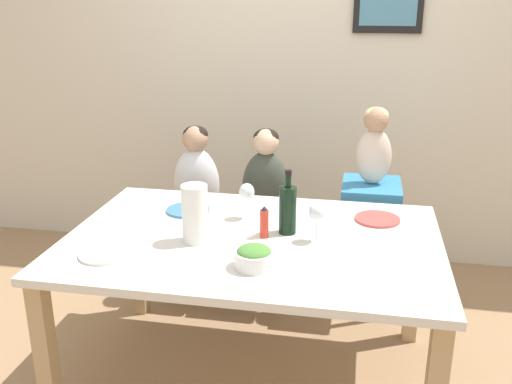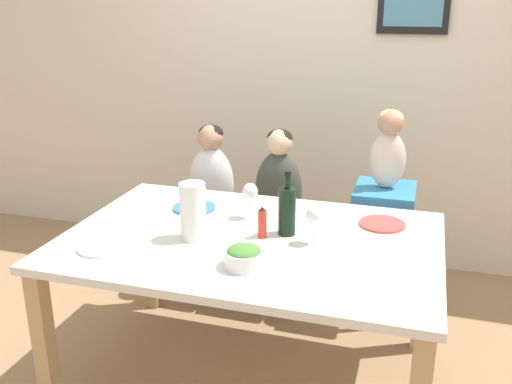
# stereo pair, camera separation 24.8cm
# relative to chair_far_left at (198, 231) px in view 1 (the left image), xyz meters

# --- Properties ---
(ground_plane) EXTENTS (14.00, 14.00, 0.00)m
(ground_plane) POSITION_rel_chair_far_left_xyz_m (0.48, -0.78, -0.39)
(ground_plane) COLOR #9E7A56
(wall_back) EXTENTS (10.00, 0.09, 2.70)m
(wall_back) POSITION_rel_chair_far_left_xyz_m (0.48, 0.73, 0.96)
(wall_back) COLOR beige
(wall_back) RESTS_ON ground_plane
(dining_table) EXTENTS (1.61, 1.08, 0.73)m
(dining_table) POSITION_rel_chair_far_left_xyz_m (0.48, -0.78, 0.25)
(dining_table) COLOR silver
(dining_table) RESTS_ON ground_plane
(chair_far_left) EXTENTS (0.37, 0.42, 0.47)m
(chair_far_left) POSITION_rel_chair_far_left_xyz_m (0.00, 0.00, 0.00)
(chair_far_left) COLOR silver
(chair_far_left) RESTS_ON ground_plane
(chair_far_center) EXTENTS (0.37, 0.42, 0.47)m
(chair_far_center) POSITION_rel_chair_far_left_xyz_m (0.40, 0.00, 0.00)
(chair_far_center) COLOR silver
(chair_far_center) RESTS_ON ground_plane
(chair_right_highchair) EXTENTS (0.31, 0.35, 0.75)m
(chair_right_highchair) POSITION_rel_chair_far_left_xyz_m (0.99, 0.00, 0.18)
(chair_right_highchair) COLOR silver
(chair_right_highchair) RESTS_ON ground_plane
(person_child_left) EXTENTS (0.27, 0.16, 0.56)m
(person_child_left) POSITION_rel_chair_far_left_xyz_m (0.00, 0.00, 0.35)
(person_child_left) COLOR silver
(person_child_left) RESTS_ON chair_far_left
(person_child_center) EXTENTS (0.27, 0.16, 0.56)m
(person_child_center) POSITION_rel_chair_far_left_xyz_m (0.40, 0.00, 0.35)
(person_child_center) COLOR #3D4238
(person_child_center) RESTS_ON chair_far_center
(person_baby_right) EXTENTS (0.19, 0.13, 0.42)m
(person_baby_right) POSITION_rel_chair_far_left_xyz_m (0.99, 0.00, 0.59)
(person_baby_right) COLOR beige
(person_baby_right) RESTS_ON chair_right_highchair
(wine_bottle) EXTENTS (0.08, 0.08, 0.29)m
(wine_bottle) POSITION_rel_chair_far_left_xyz_m (0.62, -0.70, 0.45)
(wine_bottle) COLOR black
(wine_bottle) RESTS_ON dining_table
(paper_towel_roll) EXTENTS (0.11, 0.11, 0.25)m
(paper_towel_roll) POSITION_rel_chair_far_left_xyz_m (0.25, -0.86, 0.46)
(paper_towel_roll) COLOR white
(paper_towel_roll) RESTS_ON dining_table
(wine_glass_near) EXTENTS (0.07, 0.07, 0.17)m
(wine_glass_near) POSITION_rel_chair_far_left_xyz_m (0.75, -0.76, 0.46)
(wine_glass_near) COLOR white
(wine_glass_near) RESTS_ON dining_table
(wine_glass_far) EXTENTS (0.07, 0.07, 0.17)m
(wine_glass_far) POSITION_rel_chair_far_left_xyz_m (0.41, -0.56, 0.46)
(wine_glass_far) COLOR white
(wine_glass_far) RESTS_ON dining_table
(salad_bowl_large) EXTENTS (0.16, 0.16, 0.09)m
(salad_bowl_large) POSITION_rel_chair_far_left_xyz_m (0.54, -1.06, 0.38)
(salad_bowl_large) COLOR white
(salad_bowl_large) RESTS_ON dining_table
(dinner_plate_front_left) EXTENTS (0.21, 0.21, 0.01)m
(dinner_plate_front_left) POSITION_rel_chair_far_left_xyz_m (-0.07, -1.06, 0.34)
(dinner_plate_front_left) COLOR silver
(dinner_plate_front_left) RESTS_ON dining_table
(dinner_plate_back_left) EXTENTS (0.21, 0.21, 0.01)m
(dinner_plate_back_left) POSITION_rel_chair_far_left_xyz_m (0.11, -0.52, 0.34)
(dinner_plate_back_left) COLOR teal
(dinner_plate_back_left) RESTS_ON dining_table
(dinner_plate_back_right) EXTENTS (0.21, 0.21, 0.01)m
(dinner_plate_back_right) POSITION_rel_chair_far_left_xyz_m (1.01, -0.47, 0.34)
(dinner_plate_back_right) COLOR #D14C47
(dinner_plate_back_right) RESTS_ON dining_table
(condiment_bottle_hot_sauce) EXTENTS (0.04, 0.04, 0.14)m
(condiment_bottle_hot_sauce) POSITION_rel_chair_far_left_xyz_m (0.53, -0.76, 0.40)
(condiment_bottle_hot_sauce) COLOR red
(condiment_bottle_hot_sauce) RESTS_ON dining_table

